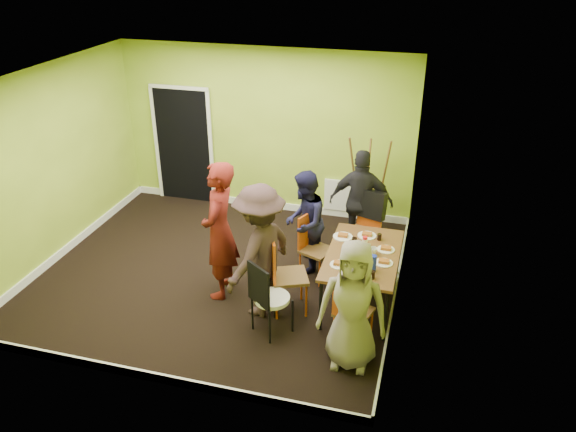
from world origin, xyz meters
name	(u,v)px	position (x,y,z in m)	size (l,w,h in m)	color
ground	(220,273)	(0.00, 0.00, 0.00)	(5.00, 5.00, 0.00)	black
room_walls	(216,210)	(-0.02, 0.04, 0.99)	(5.04, 4.54, 2.82)	#87A52A
dining_table	(363,257)	(2.05, -0.19, 0.70)	(0.90, 1.50, 0.75)	black
chair_left_far	(312,243)	(1.29, 0.28, 0.53)	(0.51, 0.51, 0.95)	#D15213
chair_left_near	(282,270)	(1.10, -0.61, 0.60)	(0.58, 0.58, 1.07)	#D15213
chair_back_end	(369,212)	(1.96, 1.03, 0.74)	(0.57, 0.62, 1.05)	#D15213
chair_front_end	(351,309)	(2.06, -1.09, 0.53)	(0.49, 0.49, 0.94)	#D15213
chair_bentwood	(267,295)	(1.06, -1.11, 0.55)	(0.54, 0.54, 0.99)	black
easel	(368,187)	(1.83, 1.74, 0.81)	(0.66, 0.62, 1.64)	brown
plate_near_left	(343,237)	(1.72, 0.17, 0.76)	(0.26, 0.26, 0.01)	white
plate_near_right	(339,265)	(1.81, -0.54, 0.76)	(0.23, 0.23, 0.01)	white
plate_far_back	(367,236)	(2.03, 0.28, 0.76)	(0.25, 0.25, 0.01)	white
plate_far_front	(360,276)	(2.09, -0.73, 0.76)	(0.25, 0.25, 0.01)	white
plate_wall_back	(386,250)	(2.32, -0.02, 0.76)	(0.23, 0.23, 0.01)	white
plate_wall_front	(384,263)	(2.33, -0.35, 0.76)	(0.23, 0.23, 0.01)	white
thermos	(365,246)	(2.06, -0.16, 0.85)	(0.07, 0.07, 0.20)	white
blue_bottle	(373,263)	(2.22, -0.56, 0.85)	(0.08, 0.08, 0.21)	#1625A9
orange_bottle	(357,245)	(1.95, -0.07, 0.79)	(0.04, 0.04, 0.07)	#D15213
glass_mid	(354,241)	(1.90, 0.04, 0.79)	(0.07, 0.07, 0.08)	black
glass_back	(379,237)	(2.20, 0.22, 0.79)	(0.06, 0.06, 0.09)	black
glass_front	(372,275)	(2.23, -0.73, 0.80)	(0.07, 0.07, 0.10)	black
cup_a	(349,258)	(1.90, -0.44, 0.80)	(0.14, 0.14, 0.11)	white
cup_b	(373,251)	(2.17, -0.17, 0.80)	(0.10, 0.10, 0.09)	white
person_standing	(220,231)	(0.21, -0.43, 0.94)	(0.69, 0.45, 1.88)	#56130E
person_left_far	(305,223)	(1.13, 0.44, 0.75)	(0.73, 0.57, 1.51)	#151534
person_left_near	(260,251)	(0.84, -0.69, 0.88)	(1.13, 0.65, 1.76)	#322121
person_back_end	(361,202)	(1.81, 1.20, 0.81)	(0.94, 0.39, 1.61)	black
person_front_end	(353,306)	(2.11, -1.36, 0.78)	(0.76, 0.50, 1.56)	gray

